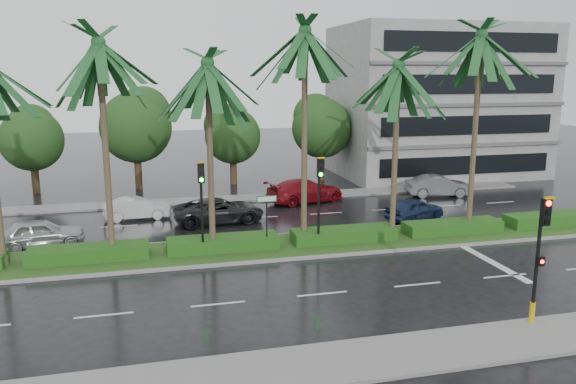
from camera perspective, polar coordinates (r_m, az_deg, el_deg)
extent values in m
plane|color=black|center=(26.42, 0.21, -6.32)|extent=(120.00, 120.00, 0.00)
cube|color=gray|center=(17.47, 8.84, -16.31)|extent=(40.00, 2.40, 0.12)
cube|color=gray|center=(37.74, -4.28, -0.65)|extent=(40.00, 2.00, 0.12)
cube|color=gray|center=(27.32, -0.31, -5.54)|extent=(36.00, 4.00, 0.14)
cube|color=#204617|center=(27.30, -0.31, -5.39)|extent=(35.60, 3.70, 0.02)
cube|color=#133F12|center=(26.64, -19.56, -5.86)|extent=(5.20, 1.40, 0.60)
cube|color=#133F12|center=(26.69, -6.60, -5.19)|extent=(5.20, 1.40, 0.60)
cube|color=#133F12|center=(28.04, 5.67, -4.32)|extent=(5.20, 1.40, 0.60)
cube|color=#133F12|center=(30.54, 16.36, -3.40)|extent=(5.20, 1.40, 0.60)
cube|color=#133F12|center=(33.93, 25.15, -2.54)|extent=(5.20, 1.40, 0.60)
cube|color=silver|center=(32.90, -23.79, -3.65)|extent=(2.00, 0.12, 0.01)
cube|color=silver|center=(21.09, -18.20, -11.80)|extent=(2.00, 0.12, 0.01)
cube|color=silver|center=(32.44, -16.81, -3.34)|extent=(2.00, 0.12, 0.01)
cube|color=silver|center=(21.13, -7.12, -11.22)|extent=(2.00, 0.12, 0.01)
cube|color=silver|center=(32.46, -9.74, -2.98)|extent=(2.00, 0.12, 0.01)
cube|color=silver|center=(21.91, 3.49, -10.28)|extent=(2.00, 0.12, 0.01)
cube|color=silver|center=(32.97, -2.79, -2.59)|extent=(2.00, 0.12, 0.01)
cube|color=silver|center=(23.35, 13.02, -9.13)|extent=(2.00, 0.12, 0.01)
cube|color=silver|center=(33.95, 3.85, -2.17)|extent=(2.00, 0.12, 0.01)
cube|color=silver|center=(25.36, 21.18, -7.95)|extent=(2.00, 0.12, 0.01)
cube|color=silver|center=(35.36, 10.03, -1.75)|extent=(2.00, 0.12, 0.01)
cube|color=silver|center=(37.15, 15.68, -1.36)|extent=(2.00, 0.12, 0.01)
cube|color=silver|center=(39.26, 20.77, -0.99)|extent=(2.00, 0.12, 0.01)
cube|color=silver|center=(27.18, 19.63, -6.50)|extent=(0.40, 6.00, 0.01)
cylinder|color=#453528|center=(27.26, -26.92, -6.26)|extent=(0.40, 0.40, 0.44)
cylinder|color=#453528|center=(25.70, -18.01, 3.71)|extent=(0.28, 0.28, 9.42)
cylinder|color=#453528|center=(26.68, -17.39, -5.87)|extent=(0.40, 0.40, 0.44)
cylinder|color=#453528|center=(25.64, -7.89, 3.25)|extent=(0.28, 0.28, 8.60)
cylinder|color=#453528|center=(26.56, -7.64, -5.49)|extent=(0.40, 0.40, 0.44)
cylinder|color=#453528|center=(26.68, 1.67, 5.30)|extent=(0.28, 0.28, 10.08)
cylinder|color=#453528|center=(27.66, 1.61, -4.67)|extent=(0.40, 0.40, 0.44)
cylinder|color=#453528|center=(27.97, 10.82, 3.79)|extent=(0.28, 0.28, 8.52)
cylinder|color=#453528|center=(28.81, 10.51, -4.19)|extent=(0.40, 0.40, 0.44)
cylinder|color=#453528|center=(30.29, 18.43, 5.45)|extent=(0.28, 0.28, 10.04)
cylinder|color=#453528|center=(31.15, 17.85, -3.34)|extent=(0.40, 0.40, 0.44)
cylinder|color=black|center=(20.39, 23.87, -7.61)|extent=(0.12, 0.12, 3.40)
cube|color=black|center=(19.68, 24.71, -1.84)|extent=(0.30, 0.18, 0.90)
cube|color=gold|center=(19.49, 25.05, -0.55)|extent=(0.34, 0.12, 0.06)
cylinder|color=#FF0C05|center=(19.54, 24.97, -1.06)|extent=(0.18, 0.04, 0.18)
cylinder|color=black|center=(19.60, 24.89, -1.91)|extent=(0.18, 0.04, 0.18)
cylinder|color=black|center=(19.67, 24.82, -2.76)|extent=(0.18, 0.04, 0.18)
cylinder|color=gold|center=(20.86, 23.55, -11.11)|extent=(0.18, 0.18, 0.70)
cube|color=black|center=(20.12, 24.27, -6.40)|extent=(0.22, 0.16, 0.32)
cylinder|color=#FF0C05|center=(20.05, 24.42, -6.47)|extent=(0.12, 0.03, 0.12)
cylinder|color=black|center=(25.63, -8.72, -2.72)|extent=(0.12, 0.12, 3.40)
cube|color=black|center=(25.00, -8.83, 1.94)|extent=(0.30, 0.18, 0.90)
cube|color=gold|center=(24.80, -8.84, 2.99)|extent=(0.34, 0.12, 0.06)
cylinder|color=black|center=(24.85, -8.83, 2.59)|extent=(0.18, 0.04, 0.18)
cylinder|color=black|center=(24.90, -8.81, 1.91)|extent=(0.18, 0.04, 0.18)
cylinder|color=#0CE519|center=(24.95, -8.79, 1.23)|extent=(0.18, 0.04, 0.18)
cylinder|color=black|center=(26.67, 3.13, -2.02)|extent=(0.12, 0.12, 3.40)
cube|color=black|center=(26.06, 3.30, 2.48)|extent=(0.30, 0.18, 0.90)
cube|color=gold|center=(25.87, 3.39, 3.48)|extent=(0.34, 0.12, 0.06)
cylinder|color=black|center=(25.92, 3.38, 3.10)|extent=(0.18, 0.04, 0.18)
cylinder|color=black|center=(25.97, 3.37, 2.44)|extent=(0.18, 0.04, 0.18)
cylinder|color=#0CE519|center=(26.02, 3.36, 1.79)|extent=(0.18, 0.04, 0.18)
cylinder|color=black|center=(26.25, -2.17, -3.14)|extent=(0.06, 0.06, 2.60)
cube|color=#0C5926|center=(25.95, -2.18, -0.70)|extent=(0.95, 0.04, 0.30)
cube|color=white|center=(25.92, -2.17, -0.72)|extent=(0.85, 0.01, 0.22)
cylinder|color=#39281A|center=(43.14, -24.28, 1.25)|extent=(0.52, 0.52, 2.10)
sphere|color=#183C16|center=(42.77, -24.59, 4.84)|extent=(4.31, 4.31, 4.31)
sphere|color=#183C16|center=(42.98, -24.62, 5.99)|extent=(3.23, 3.23, 3.23)
cylinder|color=#39281A|center=(42.40, -14.97, 2.01)|extent=(0.52, 0.52, 2.49)
sphere|color=#183C16|center=(41.99, -15.21, 6.36)|extent=(5.12, 5.12, 5.12)
sphere|color=#183C16|center=(42.21, -15.27, 7.74)|extent=(3.84, 3.84, 3.84)
cylinder|color=#39281A|center=(42.88, -5.56, 2.17)|extent=(0.52, 0.52, 2.04)
sphere|color=#183C16|center=(42.51, -5.64, 5.69)|extent=(4.19, 4.19, 4.19)
sphere|color=#183C16|center=(42.73, -5.72, 6.82)|extent=(3.15, 3.15, 3.15)
cylinder|color=#39281A|center=(44.42, 3.40, 2.70)|extent=(0.52, 0.52, 2.28)
sphere|color=#183C16|center=(44.04, 3.45, 6.50)|extent=(4.68, 4.68, 4.68)
sphere|color=#183C16|center=(44.25, 3.35, 7.71)|extent=(3.51, 3.51, 3.51)
cylinder|color=#39281A|center=(46.95, 11.60, 3.20)|extent=(0.52, 0.52, 2.63)
sphere|color=#183C16|center=(46.56, 11.78, 7.36)|extent=(5.41, 5.41, 5.41)
sphere|color=#183C16|center=(46.76, 11.67, 8.68)|extent=(4.06, 4.06, 4.06)
cube|color=gray|center=(48.30, 14.83, 8.88)|extent=(16.00, 10.00, 12.00)
imported|color=#B4B6BC|center=(29.79, -23.88, -3.85)|extent=(2.37, 4.33, 1.40)
imported|color=#B7B7B7|center=(33.63, -15.07, -1.61)|extent=(1.51, 3.88, 1.26)
imported|color=black|center=(31.89, -7.02, -1.88)|extent=(2.77, 5.24, 1.40)
imported|color=maroon|center=(36.67, 1.75, 0.13)|extent=(3.42, 5.62, 1.52)
imported|color=#19274B|center=(33.07, 12.75, -1.71)|extent=(2.69, 4.01, 1.27)
imported|color=#4F5153|center=(39.79, 15.07, 0.61)|extent=(2.29, 4.60, 1.45)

